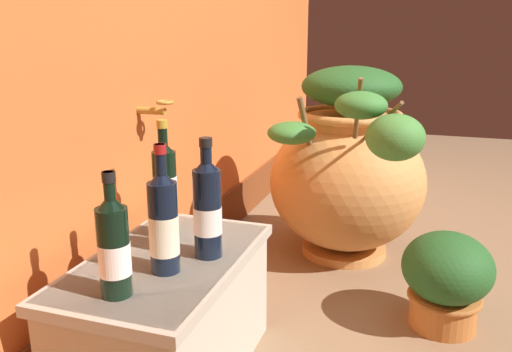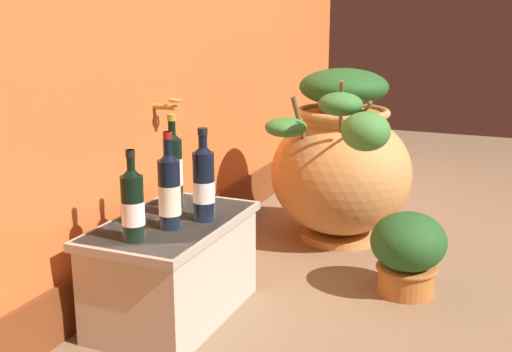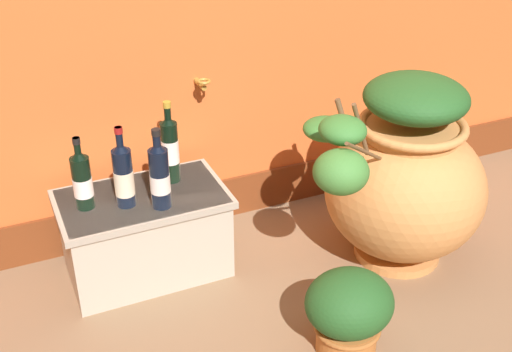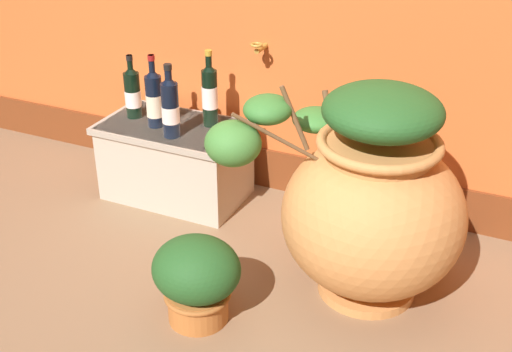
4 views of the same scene
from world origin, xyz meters
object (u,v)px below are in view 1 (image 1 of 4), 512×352
Objects in this scene: potted_shrub at (446,277)px; wine_bottle_middle at (165,187)px; terracotta_urn at (348,170)px; wine_bottle_back at (114,246)px; wine_bottle_left at (207,207)px; wine_bottle_right at (164,222)px.

wine_bottle_middle is at bearing 114.51° from potted_shrub.
terracotta_urn is 1.29m from wine_bottle_back.
terracotta_urn reaches higher than wine_bottle_left.
potted_shrub is at bearing -65.49° from wine_bottle_middle.
wine_bottle_middle reaches higher than wine_bottle_right.
terracotta_urn is 0.68m from potted_shrub.
wine_bottle_right is 0.98m from potted_shrub.
potted_shrub is at bearing -49.94° from wine_bottle_right.
potted_shrub is (-0.49, -0.41, -0.21)m from terracotta_urn.
wine_bottle_middle reaches higher than potted_shrub.
terracotta_urn reaches higher than potted_shrub.
wine_bottle_left is 1.11× the size of wine_bottle_back.
terracotta_urn is at bearing 40.03° from potted_shrub.
wine_bottle_left reaches higher than wine_bottle_back.
terracotta_urn reaches higher than wine_bottle_middle.
wine_bottle_left is 0.87m from potted_shrub.
terracotta_urn is 2.66× the size of wine_bottle_right.
wine_bottle_left is (-0.97, 0.23, 0.12)m from terracotta_urn.
wine_bottle_middle reaches higher than wine_bottle_back.
wine_bottle_left is 0.20m from wine_bottle_middle.
wine_bottle_right reaches higher than wine_bottle_back.
wine_bottle_left is at bearing -28.17° from wine_bottle_right.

